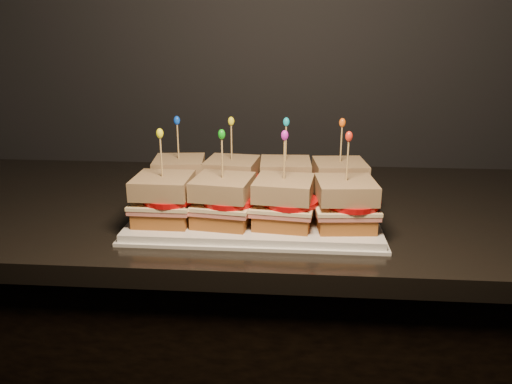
{
  "coord_description": "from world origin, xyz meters",
  "views": [
    {
      "loc": [
        0.7,
        0.73,
        1.23
      ],
      "look_at": [
        0.63,
        1.6,
        0.95
      ],
      "focal_mm": 35.0,
      "sensor_mm": 36.0,
      "label": 1
    }
  ],
  "objects": [
    {
      "name": "sandwich_0_cheese",
      "position": [
        0.47,
        1.66,
        0.95
      ],
      "size": [
        0.12,
        0.11,
        0.01
      ],
      "primitive_type": "cube",
      "rotation": [
        0.0,
        0.0,
        0.11
      ],
      "color": "#FFE6AD",
      "rests_on": "sandwich_0_ham"
    },
    {
      "name": "sandwich_0_pick",
      "position": [
        0.47,
        1.66,
        1.02
      ],
      "size": [
        0.0,
        0.0,
        0.09
      ],
      "primitive_type": "cylinder",
      "color": "tan",
      "rests_on": "sandwich_0_bread_top"
    },
    {
      "name": "sandwich_6_ham",
      "position": [
        0.68,
        1.53,
        0.94
      ],
      "size": [
        0.11,
        0.11,
        0.01
      ],
      "primitive_type": "cube",
      "rotation": [
        0.0,
        0.0,
        -0.12
      ],
      "color": "#CD5D57",
      "rests_on": "sandwich_6_bread_bot"
    },
    {
      "name": "sandwich_6_pick",
      "position": [
        0.68,
        1.53,
        1.02
      ],
      "size": [
        0.0,
        0.0,
        0.09
      ],
      "primitive_type": "cylinder",
      "color": "tan",
      "rests_on": "sandwich_6_bread_top"
    },
    {
      "name": "sandwich_3_ham",
      "position": [
        0.79,
        1.66,
        0.94
      ],
      "size": [
        0.11,
        0.11,
        0.01
      ],
      "primitive_type": "cube",
      "rotation": [
        0.0,
        0.0,
        0.1
      ],
      "color": "#CD5D57",
      "rests_on": "sandwich_3_bread_bot"
    },
    {
      "name": "sandwich_6_cheese",
      "position": [
        0.68,
        1.53,
        0.95
      ],
      "size": [
        0.12,
        0.11,
        0.01
      ],
      "primitive_type": "cube",
      "rotation": [
        0.0,
        0.0,
        -0.12
      ],
      "color": "#FFE6AD",
      "rests_on": "sandwich_6_ham"
    },
    {
      "name": "sandwich_0_bread_top",
      "position": [
        0.47,
        1.66,
        0.98
      ],
      "size": [
        0.11,
        0.11,
        0.03
      ],
      "primitive_type": "cube",
      "rotation": [
        0.0,
        0.0,
        0.11
      ],
      "color": "#542C0A",
      "rests_on": "sandwich_0_tomato"
    },
    {
      "name": "sandwich_3_tomato",
      "position": [
        0.8,
        1.65,
        0.96
      ],
      "size": [
        0.09,
        0.09,
        0.01
      ],
      "primitive_type": "cylinder",
      "color": "#BE0B0C",
      "rests_on": "sandwich_3_cheese"
    },
    {
      "name": "sandwich_6_bread_top",
      "position": [
        0.68,
        1.53,
        0.98
      ],
      "size": [
        0.11,
        0.11,
        0.03
      ],
      "primitive_type": "cube",
      "rotation": [
        0.0,
        0.0,
        -0.12
      ],
      "color": "#542C0A",
      "rests_on": "sandwich_6_tomato"
    },
    {
      "name": "sandwich_5_cheese",
      "position": [
        0.58,
        1.53,
        0.95
      ],
      "size": [
        0.12,
        0.11,
        0.01
      ],
      "primitive_type": "cube",
      "rotation": [
        0.0,
        0.0,
        -0.14
      ],
      "color": "#FFE6AD",
      "rests_on": "sandwich_5_ham"
    },
    {
      "name": "sandwich_1_ham",
      "position": [
        0.58,
        1.66,
        0.94
      ],
      "size": [
        0.11,
        0.11,
        0.01
      ],
      "primitive_type": "cube",
      "rotation": [
        0.0,
        0.0,
        -0.11
      ],
      "color": "#CD5D57",
      "rests_on": "sandwich_1_bread_bot"
    },
    {
      "name": "sandwich_4_bread_bot",
      "position": [
        0.47,
        1.53,
        0.93
      ],
      "size": [
        0.1,
        0.1,
        0.03
      ],
      "primitive_type": "cube",
      "rotation": [
        0.0,
        0.0,
        -0.02
      ],
      "color": "brown",
      "rests_on": "platter"
    },
    {
      "name": "sandwich_7_bread_top",
      "position": [
        0.79,
        1.53,
        0.98
      ],
      "size": [
        0.1,
        0.1,
        0.03
      ],
      "primitive_type": "cube",
      "rotation": [
        0.0,
        0.0,
        0.09
      ],
      "color": "#542C0A",
      "rests_on": "sandwich_7_tomato"
    },
    {
      "name": "sandwich_5_ham",
      "position": [
        0.58,
        1.53,
        0.94
      ],
      "size": [
        0.12,
        0.11,
        0.01
      ],
      "primitive_type": "cube",
      "rotation": [
        0.0,
        0.0,
        -0.14
      ],
      "color": "#CD5D57",
      "rests_on": "sandwich_5_bread_bot"
    },
    {
      "name": "sandwich_5_bread_top",
      "position": [
        0.58,
        1.53,
        0.98
      ],
      "size": [
        0.11,
        0.11,
        0.03
      ],
      "primitive_type": "cube",
      "rotation": [
        0.0,
        0.0,
        -0.14
      ],
      "color": "#542C0A",
      "rests_on": "sandwich_5_tomato"
    },
    {
      "name": "sandwich_4_bread_top",
      "position": [
        0.47,
        1.53,
        0.98
      ],
      "size": [
        0.1,
        0.1,
        0.03
      ],
      "primitive_type": "cube",
      "rotation": [
        0.0,
        0.0,
        -0.02
      ],
      "color": "#542C0A",
      "rests_on": "sandwich_4_tomato"
    },
    {
      "name": "sandwich_1_bread_bot",
      "position": [
        0.58,
        1.66,
        0.93
      ],
      "size": [
        0.1,
        0.1,
        0.03
      ],
      "primitive_type": "cube",
      "rotation": [
        0.0,
        0.0,
        -0.11
      ],
      "color": "brown",
      "rests_on": "platter"
    },
    {
      "name": "sandwich_6_bread_bot",
      "position": [
        0.68,
        1.53,
        0.93
      ],
      "size": [
        0.1,
        0.1,
        0.03
      ],
      "primitive_type": "cube",
      "rotation": [
        0.0,
        0.0,
        -0.12
      ],
      "color": "brown",
      "rests_on": "platter"
    },
    {
      "name": "sandwich_6_tomato",
      "position": [
        0.69,
        1.53,
        0.96
      ],
      "size": [
        0.09,
        0.09,
        0.01
      ],
      "primitive_type": "cylinder",
      "color": "#BE0B0C",
      "rests_on": "sandwich_6_cheese"
    },
    {
      "name": "sandwich_0_frill",
      "position": [
        0.47,
        1.66,
        1.07
      ],
      "size": [
        0.01,
        0.01,
        0.02
      ],
      "primitive_type": "ellipsoid",
      "color": "blue",
      "rests_on": "sandwich_0_pick"
    },
    {
      "name": "sandwich_2_cheese",
      "position": [
        0.68,
        1.66,
        0.95
      ],
      "size": [
        0.11,
        0.1,
        0.01
      ],
      "primitive_type": "cube",
      "rotation": [
        0.0,
        0.0,
        0.04
      ],
      "color": "#FFE6AD",
      "rests_on": "sandwich_2_ham"
    },
    {
      "name": "sandwich_2_frill",
      "position": [
        0.68,
        1.66,
        1.07
      ],
      "size": [
        0.01,
        0.01,
        0.02
      ],
      "primitive_type": "ellipsoid",
      "color": "#14AFC8",
      "rests_on": "sandwich_2_pick"
    },
    {
      "name": "sandwich_2_pick",
      "position": [
        0.68,
        1.66,
        1.02
      ],
      "size": [
        0.0,
        0.0,
        0.09
      ],
      "primitive_type": "cylinder",
      "color": "tan",
      "rests_on": "sandwich_2_bread_top"
    },
    {
      "name": "sandwich_4_pick",
      "position": [
        0.47,
        1.53,
        1.02
      ],
      "size": [
        0.0,
        0.0,
        0.09
      ],
      "primitive_type": "cylinder",
      "color": "tan",
      "rests_on": "sandwich_4_bread_top"
    },
    {
      "name": "sandwich_2_ham",
      "position": [
        0.68,
        1.66,
        0.94
      ],
      "size": [
        0.11,
        0.1,
        0.01
      ],
      "primitive_type": "cube",
      "rotation": [
        0.0,
        0.0,
        0.04
      ],
      "color": "#CD5D57",
      "rests_on": "sandwich_2_bread_bot"
    },
    {
      "name": "sandwich_4_frill",
      "position": [
        0.47,
        1.53,
        1.07
      ],
      "size": [
        0.01,
        0.01,
        0.02
      ],
      "primitive_type": "ellipsoid",
      "color": "#FEF213",
      "rests_on": "sandwich_4_pick"
    },
    {
      "name": "sandwich_7_frill",
      "position": [
        0.79,
        1.53,
        1.07
      ],
      "size": [
        0.01,
        0.01,
        0.02
      ],
      "primitive_type": "ellipsoid",
      "color": "red",
      "rests_on": "sandwich_7_pick"
    },
    {
      "name": "sandwich_3_bread_top",
      "position": [
        0.79,
        1.66,
        0.98
      ],
      "size": [
        0.1,
        0.1,
        0.03
      ],
      "primitive_type": "cube",
      "rotation": [
        0.0,
        0.0,
        0.1
      ],
      "color": "#542C0A",
      "rests_on": "sandwich_3_tomato"
    },
    {
      "name": "sandwich_4_ham",
      "position": [
        0.47,
        1.53,
        0.94
      ],
      "size": [
        0.1,
        0.1,
        0.01
      ],
      "primitive_type": "cube",
      "rotation": [
        0.0,
        0.0,
        -0.02
      ],
      "color": "#CD5D57",
      "rests_on": "sandwich_4_bread_bot"
    },
    {
      "name": "sandwich_4_tomato",
      "position": [
        0.48,
        1.53,
        0.96
      ],
      "size": [
        0.09,
        0.09,
        0.01
      ],
      "primitive_type": "cylinder",
      "color": "#BE0B0C",
      "rests_on": "sandwich_4_cheese"
    },
    {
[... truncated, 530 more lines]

